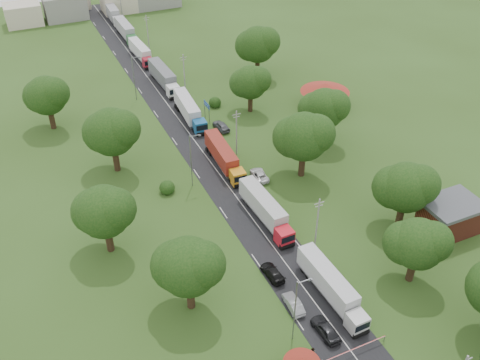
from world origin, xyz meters
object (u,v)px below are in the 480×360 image
boom_barrier (344,354)px  car_lane_front (326,329)px  car_lane_mid (293,304)px  info_sign (207,107)px  truck_0 (331,286)px

boom_barrier → car_lane_front: 3.99m
boom_barrier → car_lane_mid: size_ratio=2.14×
info_sign → car_lane_mid: info_sign is taller
boom_barrier → car_lane_front: (-0.04, 3.99, -0.08)m
info_sign → truck_0: 51.21m
boom_barrier → truck_0: truck_0 is taller
truck_0 → car_lane_mid: 5.50m
truck_0 → car_lane_front: truck_0 is taller
info_sign → truck_0: size_ratio=0.29×
car_lane_front → info_sign: bearing=-99.0°
truck_0 → car_lane_front: (-3.71, -4.90, -1.25)m
info_sign → car_lane_mid: 51.44m
boom_barrier → info_sign: info_sign is taller
info_sign → truck_0: bearing=-93.2°
info_sign → car_lane_front: 56.44m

